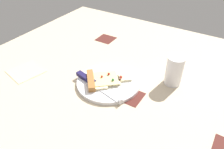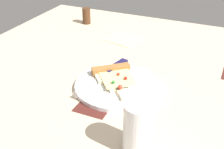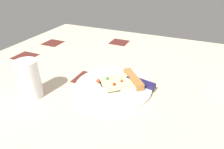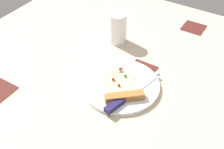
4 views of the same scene
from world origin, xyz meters
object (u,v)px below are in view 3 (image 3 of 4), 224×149
object	(u,v)px
pizza_slice	(121,82)
drinking_glass	(29,79)
knife	(129,79)
plate	(113,87)

from	to	relation	value
pizza_slice	drinking_glass	distance (cm)	28.33
pizza_slice	drinking_glass	size ratio (longest dim) A/B	1.52
pizza_slice	knife	size ratio (longest dim) A/B	0.76
knife	drinking_glass	distance (cm)	31.63
knife	drinking_glass	bearing A→B (deg)	139.70
plate	drinking_glass	distance (cm)	26.07
drinking_glass	pizza_slice	bearing A→B (deg)	123.68
plate	pizza_slice	world-z (taller)	pizza_slice
knife	drinking_glass	xyz separation A→B (cm)	(18.90, -25.04, 4.03)
pizza_slice	drinking_glass	bearing A→B (deg)	82.80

